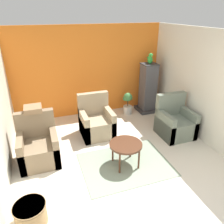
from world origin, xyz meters
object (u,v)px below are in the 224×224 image
(armchair_left, at_px, (39,147))
(parrot, at_px, (150,59))
(armchair_right, at_px, (175,123))
(potted_plant, at_px, (128,103))
(birdcage, at_px, (148,89))
(wicker_basket, at_px, (31,214))
(coffee_table, at_px, (126,146))
(armchair_middle, at_px, (96,123))

(armchair_left, xyz_separation_m, parrot, (3.11, 1.46, 1.22))
(armchair_right, relative_size, potted_plant, 1.54)
(birdcage, relative_size, wicker_basket, 3.09)
(coffee_table, xyz_separation_m, armchair_middle, (-0.21, 1.30, -0.12))
(coffee_table, bearing_deg, birdcage, 53.77)
(coffee_table, xyz_separation_m, wicker_basket, (-1.73, -0.75, -0.26))
(parrot, bearing_deg, coffee_table, -126.20)
(armchair_right, xyz_separation_m, parrot, (0.03, 1.47, 1.22))
(parrot, height_order, potted_plant, parrot)
(armchair_middle, height_order, potted_plant, armchair_middle)
(armchair_left, height_order, potted_plant, armchair_left)
(coffee_table, distance_m, armchair_left, 1.69)
(armchair_left, distance_m, armchair_middle, 1.47)
(parrot, bearing_deg, birdcage, -90.00)
(armchair_left, height_order, wicker_basket, armchair_left)
(armchair_left, xyz_separation_m, potted_plant, (2.49, 1.44, 0.03))
(wicker_basket, bearing_deg, coffee_table, 23.45)
(coffee_table, height_order, potted_plant, potted_plant)
(armchair_middle, height_order, birdcage, birdcage)
(coffee_table, bearing_deg, parrot, 53.80)
(armchair_right, relative_size, parrot, 3.34)
(birdcage, bearing_deg, armchair_middle, -154.81)
(coffee_table, distance_m, birdcage, 2.66)
(coffee_table, bearing_deg, potted_plant, 66.06)
(birdcage, relative_size, potted_plant, 2.22)
(armchair_right, bearing_deg, coffee_table, -156.42)
(birdcage, xyz_separation_m, parrot, (0.00, 0.00, 0.87))
(birdcage, xyz_separation_m, wicker_basket, (-3.30, -2.89, -0.48))
(armchair_right, distance_m, parrot, 1.91)
(birdcage, height_order, parrot, parrot)
(birdcage, height_order, wicker_basket, birdcage)
(armchair_right, bearing_deg, potted_plant, 112.21)
(parrot, height_order, wicker_basket, parrot)
(armchair_right, relative_size, birdcage, 0.69)
(armchair_middle, xyz_separation_m, birdcage, (1.78, 0.84, 0.35))
(coffee_table, relative_size, armchair_left, 0.63)
(armchair_middle, height_order, wicker_basket, armchair_middle)
(armchair_right, distance_m, wicker_basket, 3.56)
(coffee_table, height_order, armchair_left, armchair_left)
(birdcage, distance_m, parrot, 0.87)
(birdcage, distance_m, wicker_basket, 4.41)
(birdcage, relative_size, parrot, 4.82)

